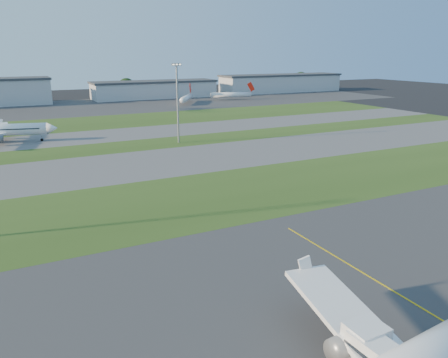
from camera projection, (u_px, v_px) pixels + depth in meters
ground at (411, 333)px, 47.07m from camera, size 700.00×700.00×0.00m
apron_near at (411, 333)px, 47.07m from camera, size 300.00×70.00×0.01m
grass_strip_a at (208, 196)px, 91.63m from camera, size 300.00×34.00×0.01m
taxiway_a at (158, 162)px, 119.90m from camera, size 300.00×32.00×0.01m
grass_strip_b at (133, 146)px, 141.32m from camera, size 300.00×18.00×0.01m
taxiway_b at (117, 135)px, 160.17m from camera, size 300.00×26.00×0.01m
grass_strip_c at (99, 122)px, 188.45m from camera, size 300.00×40.00×0.01m
apron_far at (76, 107)px, 239.86m from camera, size 400.00×80.00×0.01m
yellow_line at (442, 321)px, 49.24m from camera, size 0.25×60.00×0.02m
mini_jet_near at (187, 98)px, 256.90m from camera, size 16.98×24.96×9.48m
mini_jet_far at (231, 95)px, 276.43m from camera, size 28.14×9.49×9.48m
light_mast_centre at (177, 98)px, 141.97m from camera, size 3.20×0.70×25.80m
hangar_east at (155, 89)px, 287.82m from camera, size 81.60×23.00×11.20m
hangar_far_east at (281, 83)px, 330.86m from camera, size 96.90×23.00×13.20m
tree_mid_west at (30, 92)px, 264.70m from camera, size 9.90×9.90×10.80m
tree_mid_east at (127, 87)px, 292.99m from camera, size 11.55×11.55×12.60m
tree_east at (227, 84)px, 323.95m from camera, size 10.45×10.45×11.40m
tree_far_east at (301, 80)px, 357.34m from camera, size 12.65×12.65×13.80m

